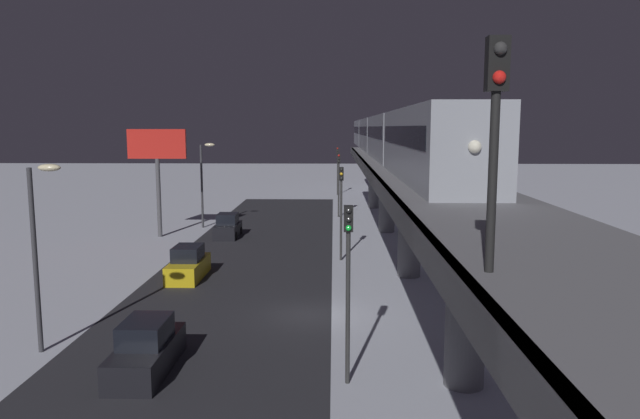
% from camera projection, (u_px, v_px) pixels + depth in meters
% --- Properties ---
extents(ground_plane, '(240.00, 240.00, 0.00)m').
position_uv_depth(ground_plane, '(308.00, 315.00, 28.76)').
color(ground_plane, silver).
extents(avenue_asphalt, '(11.00, 92.90, 0.01)m').
position_uv_depth(avenue_asphalt, '(219.00, 314.00, 28.86)').
color(avenue_asphalt, '#28282D').
rests_on(avenue_asphalt, ground_plane).
extents(elevated_railway, '(5.00, 92.90, 6.56)m').
position_uv_depth(elevated_railway, '(430.00, 200.00, 27.84)').
color(elevated_railway, slate).
rests_on(elevated_railway, ground_plane).
extents(subway_train, '(2.94, 74.07, 3.40)m').
position_uv_depth(subway_train, '(383.00, 135.00, 55.95)').
color(subway_train, '#999EA8').
rests_on(subway_train, elevated_railway).
extents(rail_signal, '(0.36, 0.41, 4.00)m').
position_uv_depth(rail_signal, '(495.00, 114.00, 9.92)').
color(rail_signal, black).
rests_on(rail_signal, elevated_railway).
extents(sedan_black, '(1.91, 4.04, 1.97)m').
position_uv_depth(sedan_black, '(228.00, 228.00, 49.04)').
color(sedan_black, black).
rests_on(sedan_black, ground_plane).
extents(sedan_yellow, '(1.80, 4.57, 1.97)m').
position_uv_depth(sedan_yellow, '(188.00, 265.00, 35.72)').
color(sedan_yellow, gold).
rests_on(sedan_yellow, ground_plane).
extents(sedan_black_2, '(1.80, 4.72, 1.97)m').
position_uv_depth(sedan_black_2, '(146.00, 350.00, 22.09)').
color(sedan_black_2, black).
rests_on(sedan_black_2, ground_plane).
extents(traffic_light_near, '(0.32, 0.44, 6.40)m').
position_uv_depth(traffic_light_near, '(348.00, 268.00, 20.52)').
color(traffic_light_near, '#2D2D2D').
rests_on(traffic_light_near, ground_plane).
extents(traffic_light_mid, '(0.32, 0.44, 6.40)m').
position_uv_depth(traffic_light_mid, '(341.00, 200.00, 40.00)').
color(traffic_light_mid, '#2D2D2D').
rests_on(traffic_light_mid, ground_plane).
extents(traffic_light_far, '(0.32, 0.44, 6.40)m').
position_uv_depth(traffic_light_far, '(339.00, 176.00, 59.48)').
color(traffic_light_far, '#2D2D2D').
rests_on(traffic_light_far, ground_plane).
extents(traffic_light_distant, '(0.32, 0.44, 6.40)m').
position_uv_depth(traffic_light_distant, '(338.00, 164.00, 78.96)').
color(traffic_light_distant, '#2D2D2D').
rests_on(traffic_light_distant, ground_plane).
extents(commercial_billboard, '(4.80, 0.36, 8.90)m').
position_uv_depth(commercial_billboard, '(157.00, 155.00, 48.38)').
color(commercial_billboard, '#4C4C51').
rests_on(commercial_billboard, ground_plane).
extents(street_lamp_near, '(1.35, 0.44, 7.65)m').
position_uv_depth(street_lamp_near, '(39.00, 235.00, 23.38)').
color(street_lamp_near, '#38383D').
rests_on(street_lamp_near, ground_plane).
extents(street_lamp_far, '(1.35, 0.44, 7.65)m').
position_uv_depth(street_lamp_far, '(204.00, 175.00, 53.08)').
color(street_lamp_far, '#38383D').
rests_on(street_lamp_far, ground_plane).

